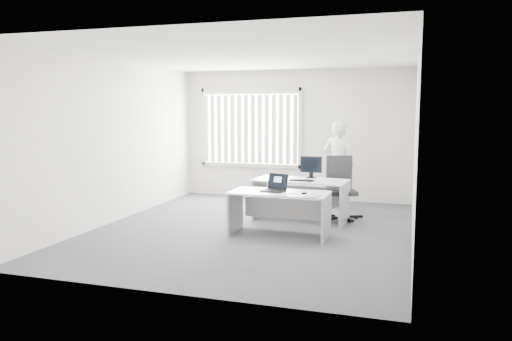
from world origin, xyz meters
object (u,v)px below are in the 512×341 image
(desk_far, at_px, (301,191))
(office_chair, at_px, (341,199))
(laptop, at_px, (273,183))
(monitor, at_px, (311,167))
(person, at_px, (339,165))
(desk_near, at_px, (279,204))

(desk_far, xyz_separation_m, office_chair, (0.65, 0.38, -0.18))
(laptop, height_order, monitor, monitor)
(office_chair, height_order, person, person)
(office_chair, bearing_deg, desk_near, -137.04)
(monitor, bearing_deg, desk_near, -98.60)
(desk_far, height_order, laptop, laptop)
(person, xyz_separation_m, monitor, (-0.35, -0.99, 0.05))
(office_chair, relative_size, monitor, 2.90)
(desk_far, xyz_separation_m, person, (0.48, 1.24, 0.35))
(laptop, bearing_deg, monitor, 92.24)
(laptop, relative_size, monitor, 0.89)
(desk_far, xyz_separation_m, laptop, (-0.19, -1.14, 0.29))
(office_chair, xyz_separation_m, monitor, (-0.52, -0.13, 0.58))
(laptop, bearing_deg, person, 89.55)
(desk_near, xyz_separation_m, person, (0.57, 2.38, 0.38))
(desk_near, relative_size, person, 0.87)
(desk_near, height_order, office_chair, office_chair)
(desk_near, distance_m, person, 2.48)
(office_chair, distance_m, person, 1.03)
(desk_near, distance_m, desk_far, 1.14)
(person, bearing_deg, monitor, 85.92)
(monitor, bearing_deg, office_chair, 14.16)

